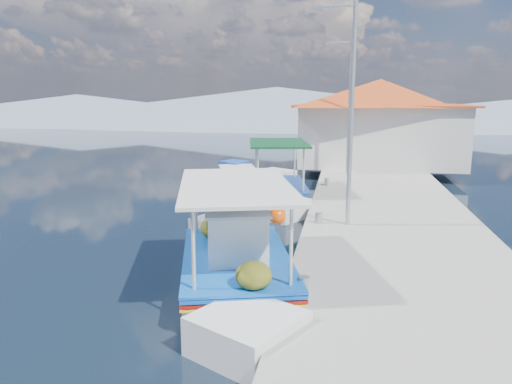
# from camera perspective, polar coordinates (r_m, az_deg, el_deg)

# --- Properties ---
(ground) EXTENTS (160.00, 160.00, 0.00)m
(ground) POSITION_cam_1_polar(r_m,az_deg,el_deg) (12.92, -10.38, -7.25)
(ground) COLOR black
(ground) RESTS_ON ground
(quay) EXTENTS (5.00, 44.00, 0.50)m
(quay) POSITION_cam_1_polar(r_m,az_deg,el_deg) (17.90, 14.81, -1.39)
(quay) COLOR gray
(quay) RESTS_ON ground
(bollards) EXTENTS (0.20, 17.20, 0.30)m
(bollards) POSITION_cam_1_polar(r_m,az_deg,el_deg) (17.04, 8.01, -0.38)
(bollards) COLOR #A5A8AD
(bollards) RESTS_ON quay
(main_caique) EXTENTS (3.64, 7.35, 2.52)m
(main_caique) POSITION_cam_1_polar(r_m,az_deg,el_deg) (10.57, -2.13, -8.54)
(main_caique) COLOR silver
(main_caique) RESTS_ON ground
(caique_green_canopy) EXTENTS (2.96, 6.81, 2.60)m
(caique_green_canopy) POSITION_cam_1_polar(r_m,az_deg,el_deg) (18.75, 2.64, -0.02)
(caique_green_canopy) COLOR silver
(caique_green_canopy) RESTS_ON ground
(caique_blue_hull) EXTENTS (2.83, 5.32, 1.00)m
(caique_blue_hull) POSITION_cam_1_polar(r_m,az_deg,el_deg) (22.99, -1.96, 1.80)
(caique_blue_hull) COLOR #1B44A6
(caique_blue_hull) RESTS_ON ground
(harbor_building) EXTENTS (10.49, 10.49, 4.40)m
(harbor_building) POSITION_cam_1_polar(r_m,az_deg,el_deg) (26.52, 14.31, 8.18)
(harbor_building) COLOR silver
(harbor_building) RESTS_ON quay
(lamp_post_near) EXTENTS (1.21, 0.14, 6.00)m
(lamp_post_near) POSITION_cam_1_polar(r_m,az_deg,el_deg) (13.43, 10.83, 10.18)
(lamp_post_near) COLOR #A5A8AD
(lamp_post_near) RESTS_ON quay
(lamp_post_far) EXTENTS (1.21, 0.14, 6.00)m
(lamp_post_far) POSITION_cam_1_polar(r_m,az_deg,el_deg) (22.43, 10.73, 10.57)
(lamp_post_far) COLOR #A5A8AD
(lamp_post_far) RESTS_ON quay
(mountain_ridge) EXTENTS (171.40, 96.00, 5.50)m
(mountain_ridge) POSITION_cam_1_polar(r_m,az_deg,el_deg) (67.49, 12.33, 9.35)
(mountain_ridge) COLOR slate
(mountain_ridge) RESTS_ON ground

